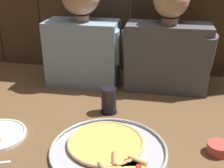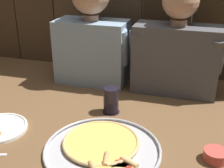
{
  "view_description": "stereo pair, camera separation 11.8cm",
  "coord_description": "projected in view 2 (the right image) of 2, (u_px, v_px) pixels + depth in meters",
  "views": [
    {
      "loc": [
        0.2,
        -0.96,
        0.66
      ],
      "look_at": [
        0.01,
        0.1,
        0.18
      ],
      "focal_mm": 47.27,
      "sensor_mm": 36.0,
      "label": 1
    },
    {
      "loc": [
        0.32,
        -0.94,
        0.66
      ],
      "look_at": [
        0.01,
        0.1,
        0.18
      ],
      "focal_mm": 47.27,
      "sensor_mm": 36.0,
      "label": 2
    }
  ],
  "objects": [
    {
      "name": "pizza_tray",
      "position": [
        102.0,
        147.0,
        1.08
      ],
      "size": [
        0.43,
        0.43,
        0.03
      ],
      "color": "#B2B2B7",
      "rests_on": "ground"
    },
    {
      "name": "diner_right",
      "position": [
        177.0,
        45.0,
        1.45
      ],
      "size": [
        0.45,
        0.2,
        0.55
      ],
      "color": "#4C4C51",
      "rests_on": "ground"
    },
    {
      "name": "ground_plane",
      "position": [
        102.0,
        135.0,
        1.17
      ],
      "size": [
        3.2,
        3.2,
        0.0
      ],
      "primitive_type": "plane",
      "color": "brown"
    },
    {
      "name": "diner_left",
      "position": [
        92.0,
        34.0,
        1.56
      ],
      "size": [
        0.41,
        0.2,
        0.57
      ],
      "color": "#849EB7",
      "rests_on": "ground"
    },
    {
      "name": "dipping_bowl",
      "position": [
        215.0,
        155.0,
        1.02
      ],
      "size": [
        0.08,
        0.08,
        0.04
      ],
      "color": "#CC4C42",
      "rests_on": "ground"
    },
    {
      "name": "drinking_glass",
      "position": [
        111.0,
        100.0,
        1.32
      ],
      "size": [
        0.08,
        0.08,
        0.12
      ],
      "color": "black",
      "rests_on": "ground"
    }
  ]
}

